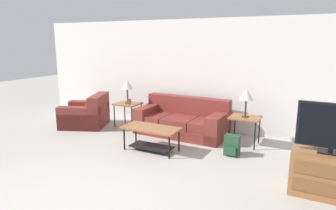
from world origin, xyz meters
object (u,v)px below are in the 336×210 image
at_px(table_lamp_right, 246,95).
at_px(side_table_left, 128,105).
at_px(coffee_table, 151,133).
at_px(side_table_right, 245,120).
at_px(couch, 182,121).
at_px(armchair, 86,115).
at_px(television, 334,127).
at_px(table_lamp_left, 127,85).
at_px(tv_console, 328,175).
at_px(backpack, 232,146).

bearing_deg(table_lamp_right, side_table_left, 180.00).
distance_m(coffee_table, side_table_right, 1.92).
xyz_separation_m(couch, side_table_left, (-1.44, -0.09, 0.24)).
xyz_separation_m(armchair, television, (5.36, -1.10, 0.70)).
distance_m(side_table_right, television, 2.21).
xyz_separation_m(side_table_right, table_lamp_left, (-2.88, -0.00, 0.51)).
height_order(side_table_left, tv_console, tv_console).
xyz_separation_m(couch, coffee_table, (-0.08, -1.26, 0.06)).
bearing_deg(table_lamp_right, table_lamp_left, 180.00).
bearing_deg(tv_console, side_table_left, 160.71).
xyz_separation_m(side_table_right, tv_console, (1.51, -1.54, -0.22)).
distance_m(television, backpack, 1.96).
xyz_separation_m(side_table_right, table_lamp_right, (0.00, -0.00, 0.51)).
distance_m(couch, table_lamp_right, 1.63).
height_order(tv_console, backpack, tv_console).
height_order(side_table_right, table_lamp_right, table_lamp_right).
relative_size(couch, side_table_right, 3.44).
relative_size(armchair, side_table_left, 2.22).
height_order(couch, coffee_table, couch).
distance_m(armchair, side_table_left, 1.09).
bearing_deg(side_table_left, couch, 3.58).
bearing_deg(side_table_right, tv_console, -45.47).
bearing_deg(side_table_left, side_table_right, 0.00).
bearing_deg(table_lamp_right, coffee_table, -142.46).
relative_size(side_table_left, table_lamp_right, 1.04).
bearing_deg(tv_console, television, 90.00).
height_order(couch, armchair, couch).
xyz_separation_m(couch, tv_console, (2.95, -1.63, 0.02)).
bearing_deg(tv_console, backpack, 151.35).
distance_m(couch, tv_console, 3.37).
height_order(coffee_table, side_table_left, side_table_left).
bearing_deg(couch, backpack, -29.14).
relative_size(couch, television, 2.26).
relative_size(side_table_left, tv_console, 0.62).
distance_m(couch, coffee_table, 1.26).
relative_size(side_table_left, backpack, 1.51).
bearing_deg(side_table_left, television, -19.29).
distance_m(couch, table_lamp_left, 1.63).
height_order(table_lamp_left, backpack, table_lamp_left).
bearing_deg(backpack, table_lamp_left, 166.46).
bearing_deg(side_table_right, backpack, -94.89).
height_order(couch, side_table_left, couch).
bearing_deg(couch, side_table_left, -176.42).
relative_size(armchair, television, 1.46).
height_order(coffee_table, television, television).
xyz_separation_m(couch, backpack, (1.38, -0.77, -0.10)).
bearing_deg(side_table_right, table_lamp_left, -180.00).
bearing_deg(backpack, side_table_right, 85.11).
relative_size(couch, table_lamp_right, 3.57).
bearing_deg(coffee_table, table_lamp_left, 139.50).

